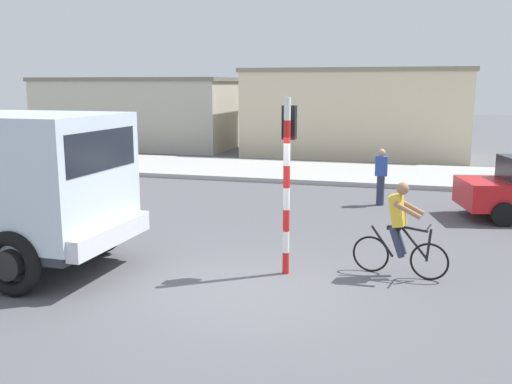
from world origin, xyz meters
TOP-DOWN VIEW (x-y plane):
  - ground_plane at (0.00, 0.00)m, footprint 120.00×120.00m
  - sidewalk_far at (0.00, 12.81)m, footprint 80.00×5.00m
  - cyclist at (2.29, 1.43)m, footprint 1.71×0.56m
  - traffic_light_pole at (0.30, 1.09)m, footprint 0.24×0.43m
  - pedestrian_near_kerb at (1.62, 7.59)m, footprint 0.34×0.22m
  - building_corner_left at (-12.00, 20.15)m, footprint 10.50×6.31m
  - building_mid_block at (-0.29, 19.37)m, footprint 10.49×5.50m

SIDE VIEW (x-z plane):
  - ground_plane at x=0.00m, z-range 0.00..0.00m
  - sidewalk_far at x=0.00m, z-range 0.00..0.16m
  - pedestrian_near_kerb at x=1.62m, z-range 0.04..1.66m
  - cyclist at x=2.29m, z-range 0.00..1.72m
  - building_corner_left at x=-12.00m, z-range 0.00..3.76m
  - traffic_light_pole at x=0.30m, z-range 0.47..3.67m
  - building_mid_block at x=-0.29m, z-range 0.00..4.15m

